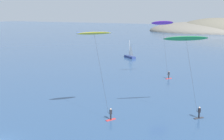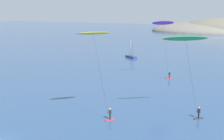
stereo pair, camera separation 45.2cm
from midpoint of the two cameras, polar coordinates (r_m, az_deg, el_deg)
The scene contains 4 objects.
sailboat_near at distance 90.77m, azimuth 3.94°, elevation 2.87°, with size 5.43×4.18×5.70m.
kitesurfer_green at distance 38.42m, azimuth 15.24°, elevation 4.92°, with size 5.70×4.47×11.71m.
kitesurfer_purple at distance 61.53m, azimuth 10.67°, elevation 8.50°, with size 4.62×4.36×12.87m.
kitesurfer_yellow at distance 36.30m, azimuth -3.11°, elevation 5.77°, with size 4.22×4.44×12.31m.
Camera 2 is at (25.47, -20.10, 14.81)m, focal length 45.00 mm.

